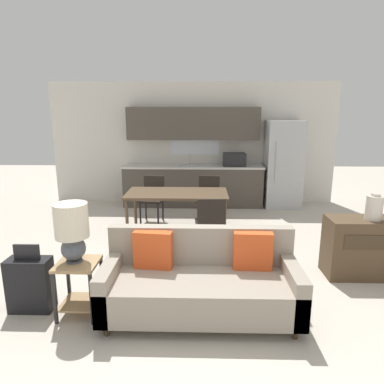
% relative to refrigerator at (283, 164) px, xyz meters
% --- Properties ---
extents(ground_plane, '(20.00, 20.00, 0.00)m').
position_rel_refrigerator_xyz_m(ground_plane, '(-1.96, -4.25, -0.94)').
color(ground_plane, beige).
extents(wall_back, '(6.40, 0.07, 2.70)m').
position_rel_refrigerator_xyz_m(wall_back, '(-1.96, 0.38, 0.42)').
color(wall_back, silver).
rests_on(wall_back, ground_plane).
extents(kitchen_counter, '(3.07, 0.65, 2.15)m').
position_rel_refrigerator_xyz_m(kitchen_counter, '(-1.94, 0.08, -0.09)').
color(kitchen_counter, '#4C443D').
rests_on(kitchen_counter, ground_plane).
extents(refrigerator, '(0.76, 0.69, 1.87)m').
position_rel_refrigerator_xyz_m(refrigerator, '(0.00, 0.00, 0.00)').
color(refrigerator, '#B7BABC').
rests_on(refrigerator, ground_plane).
extents(dining_table, '(1.66, 0.82, 0.75)m').
position_rel_refrigerator_xyz_m(dining_table, '(-2.18, -1.95, -0.25)').
color(dining_table, brown).
rests_on(dining_table, ground_plane).
extents(couch, '(1.96, 0.80, 0.86)m').
position_rel_refrigerator_xyz_m(couch, '(-1.78, -4.21, -0.59)').
color(couch, '#3D2D1E').
rests_on(couch, ground_plane).
extents(side_table, '(0.41, 0.41, 0.57)m').
position_rel_refrigerator_xyz_m(side_table, '(-3.02, -4.27, -0.56)').
color(side_table, tan).
rests_on(side_table, ground_plane).
extents(table_lamp, '(0.33, 0.33, 0.61)m').
position_rel_refrigerator_xyz_m(table_lamp, '(-3.06, -4.25, -0.01)').
color(table_lamp, '#4C515B').
rests_on(table_lamp, side_table).
extents(credenza, '(1.22, 0.44, 0.76)m').
position_rel_refrigerator_xyz_m(credenza, '(0.42, -3.33, -0.56)').
color(credenza, brown).
rests_on(credenza, ground_plane).
extents(vase, '(0.20, 0.20, 0.33)m').
position_rel_refrigerator_xyz_m(vase, '(0.33, -3.36, -0.02)').
color(vase, beige).
rests_on(vase, credenza).
extents(dining_chair_far_left, '(0.48, 0.48, 0.86)m').
position_rel_refrigerator_xyz_m(dining_chair_far_left, '(-2.70, -1.17, -0.45)').
color(dining_chair_far_left, black).
rests_on(dining_chair_far_left, ground_plane).
extents(dining_chair_near_right, '(0.45, 0.45, 0.86)m').
position_rel_refrigerator_xyz_m(dining_chair_near_right, '(-1.64, -2.68, -0.45)').
color(dining_chair_near_right, black).
rests_on(dining_chair_near_right, ground_plane).
extents(dining_chair_far_right, '(0.47, 0.47, 0.86)m').
position_rel_refrigerator_xyz_m(dining_chair_far_right, '(-1.64, -1.15, -0.45)').
color(dining_chair_far_right, black).
rests_on(dining_chair_far_right, ground_plane).
extents(suitcase, '(0.44, 0.22, 0.73)m').
position_rel_refrigerator_xyz_m(suitcase, '(-3.56, -4.21, -0.64)').
color(suitcase, black).
rests_on(suitcase, ground_plane).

